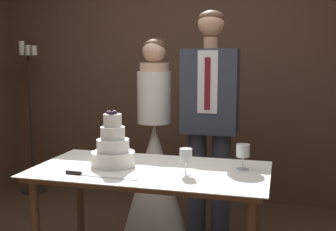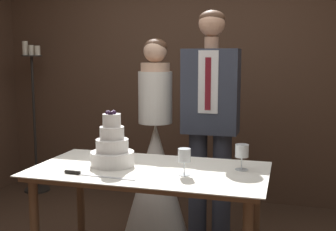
% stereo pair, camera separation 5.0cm
% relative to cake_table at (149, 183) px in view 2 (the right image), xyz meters
% --- Properties ---
extents(wall_back, '(4.57, 0.12, 2.78)m').
position_rel_cake_table_xyz_m(wall_back, '(-0.14, 1.92, 0.69)').
color(wall_back, '#513828').
rests_on(wall_back, ground_plane).
extents(cake_table, '(1.46, 0.77, 0.80)m').
position_rel_cake_table_xyz_m(cake_table, '(0.00, 0.00, 0.00)').
color(cake_table, brown).
rests_on(cake_table, ground_plane).
extents(tiered_cake, '(0.28, 0.28, 0.36)m').
position_rel_cake_table_xyz_m(tiered_cake, '(-0.25, 0.01, 0.21)').
color(tiered_cake, white).
rests_on(tiered_cake, cake_table).
extents(cake_knife, '(0.46, 0.05, 0.02)m').
position_rel_cake_table_xyz_m(cake_knife, '(-0.31, -0.25, 0.10)').
color(cake_knife, silver).
rests_on(cake_knife, cake_table).
extents(wine_glass_near, '(0.08, 0.08, 0.16)m').
position_rel_cake_table_xyz_m(wine_glass_near, '(0.56, 0.13, 0.21)').
color(wine_glass_near, silver).
rests_on(wine_glass_near, cake_table).
extents(wine_glass_middle, '(0.08, 0.08, 0.16)m').
position_rel_cake_table_xyz_m(wine_glass_middle, '(0.25, -0.08, 0.21)').
color(wine_glass_middle, silver).
rests_on(wine_glass_middle, cake_table).
extents(bride, '(0.54, 0.54, 1.64)m').
position_rel_cake_table_xyz_m(bride, '(-0.23, 0.85, -0.11)').
color(bride, white).
rests_on(bride, ground_plane).
extents(groom, '(0.44, 0.25, 1.85)m').
position_rel_cake_table_xyz_m(groom, '(0.23, 0.85, 0.34)').
color(groom, '#333847').
rests_on(groom, ground_plane).
extents(candle_stand, '(0.28, 0.28, 1.66)m').
position_rel_cake_table_xyz_m(candle_stand, '(-1.87, 1.57, 0.13)').
color(candle_stand, black).
rests_on(candle_stand, ground_plane).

